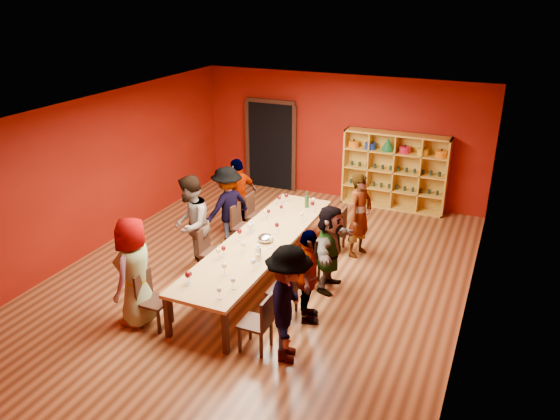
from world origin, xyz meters
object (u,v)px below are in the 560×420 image
object	(u,v)px
person_left_2	(191,225)
person_left_4	(239,196)
person_left_0	(135,272)
shelving_unit	(395,167)
chair_person_left_3	(241,224)
chair_person_left_0	(150,297)
chair_person_left_2	(209,249)
chair_person_right_2	(311,259)
chair_person_right_1	(287,288)
wine_bottle	(307,201)
person_right_1	(308,277)
tasting_table	(260,243)
person_right_0	(289,304)
chair_person_right_4	(337,227)
person_right_4	(360,215)
chair_person_right_0	(260,320)
person_right_2	(330,248)
chair_person_left_4	(255,212)
person_left_3	(227,206)
spittoon_bowl	(266,238)

from	to	relation	value
person_left_2	person_left_4	size ratio (longest dim) A/B	1.13
person_left_0	person_left_4	distance (m)	3.63
person_left_0	person_left_4	bearing A→B (deg)	175.81
shelving_unit	chair_person_left_3	xyz separation A→B (m)	(-2.31, -3.32, -0.49)
person_left_2	chair_person_left_0	bearing A→B (deg)	-6.21
chair_person_left_2	chair_person_right_2	size ratio (longest dim) A/B	1.00
shelving_unit	chair_person_right_1	xyz separation A→B (m)	(-0.49, -5.24, -0.49)
chair_person_left_2	wine_bottle	size ratio (longest dim) A/B	2.57
person_left_4	person_right_1	distance (m)	3.59
tasting_table	shelving_unit	xyz separation A→B (m)	(1.40, 4.32, 0.28)
chair_person_right_1	chair_person_right_2	bearing A→B (deg)	90.00
person_right_0	chair_person_right_2	bearing A→B (deg)	-3.55
person_right_1	chair_person_right_4	world-z (taller)	person_right_1
chair_person_right_2	person_right_4	bearing A→B (deg)	73.42
chair_person_right_0	person_right_2	world-z (taller)	person_right_2
chair_person_left_3	wine_bottle	world-z (taller)	wine_bottle
chair_person_right_2	chair_person_left_3	bearing A→B (deg)	154.89
tasting_table	person_left_2	size ratio (longest dim) A/B	2.46
chair_person_left_4	shelving_unit	bearing A→B (deg)	49.44
person_right_0	chair_person_right_2	world-z (taller)	person_right_0
chair_person_left_4	person_right_2	world-z (taller)	person_right_2
chair_person_left_4	person_right_4	bearing A→B (deg)	-0.49
tasting_table	wine_bottle	xyz separation A→B (m)	(0.20, 1.75, 0.18)
person_left_0	chair_person_left_4	world-z (taller)	person_left_0
chair_person_right_0	person_left_3	bearing A→B (deg)	126.05
person_left_3	chair_person_right_1	xyz separation A→B (m)	(2.11, -1.92, -0.32)
person_left_3	chair_person_left_4	world-z (taller)	person_left_3
spittoon_bowl	wine_bottle	distance (m)	1.77
person_left_3	chair_person_right_1	distance (m)	2.87
person_right_2	wine_bottle	world-z (taller)	person_right_2
chair_person_right_0	chair_person_left_2	bearing A→B (deg)	137.45
chair_person_left_3	spittoon_bowl	world-z (taller)	chair_person_left_3
person_left_4	chair_person_right_0	distance (m)	4.16
tasting_table	chair_person_left_0	size ratio (longest dim) A/B	5.06
chair_person_left_4	person_right_1	world-z (taller)	person_right_1
shelving_unit	chair_person_left_4	size ratio (longest dim) A/B	2.70
chair_person_left_0	chair_person_right_2	distance (m)	2.81
person_left_2	chair_person_right_0	distance (m)	2.78
person_left_0	chair_person_left_3	distance (m)	3.03
person_left_0	chair_person_left_3	size ratio (longest dim) A/B	1.96
tasting_table	wine_bottle	distance (m)	1.77
person_right_1	chair_person_left_0	bearing A→B (deg)	95.10
chair_person_right_1	chair_person_right_2	xyz separation A→B (m)	(0.00, 1.07, 0.00)
person_right_2	spittoon_bowl	world-z (taller)	person_right_2
spittoon_bowl	person_right_4	bearing A→B (deg)	52.86
chair_person_left_3	person_left_3	size ratio (longest dim) A/B	0.54
chair_person_left_4	person_right_1	bearing A→B (deg)	-49.74
chair_person_left_0	person_right_1	xyz separation A→B (m)	(2.16, 1.08, 0.28)
person_right_2	chair_person_right_4	size ratio (longest dim) A/B	1.74
chair_person_left_0	person_right_4	size ratio (longest dim) A/B	0.54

